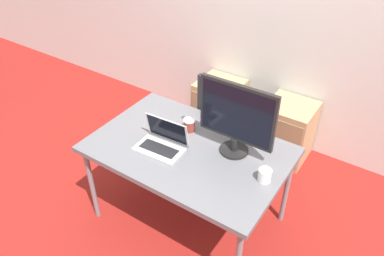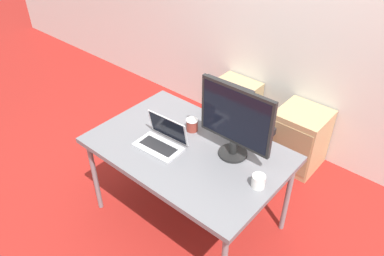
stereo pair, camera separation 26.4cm
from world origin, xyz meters
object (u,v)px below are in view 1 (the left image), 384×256
object	(u,v)px
office_chair	(229,137)
monitor	(237,118)
cabinet_left	(219,107)
coffee_cup_white	(265,175)
coffee_cup_brown	(189,125)
cabinet_right	(287,131)
laptop_center	(162,143)

from	to	relation	value
office_chair	monitor	size ratio (longest dim) A/B	1.91
office_chair	cabinet_left	size ratio (longest dim) A/B	1.79
coffee_cup_white	coffee_cup_brown	size ratio (longest dim) A/B	0.92
monitor	cabinet_right	bearing A→B (deg)	87.33
office_chair	laptop_center	size ratio (longest dim) A/B	2.98
cabinet_left	laptop_center	xyz separation A→B (m)	(0.28, -1.34, 0.51)
monitor	office_chair	bearing A→B (deg)	120.31
office_chair	coffee_cup_brown	world-z (taller)	office_chair
cabinet_left	monitor	bearing A→B (deg)	-55.79
office_chair	coffee_cup_brown	distance (m)	0.67
cabinet_left	coffee_cup_brown	bearing A→B (deg)	-72.89
cabinet_left	laptop_center	size ratio (longest dim) A/B	1.66
cabinet_right	coffee_cup_brown	world-z (taller)	coffee_cup_brown
cabinet_right	coffee_cup_white	world-z (taller)	coffee_cup_white
office_chair	cabinet_left	xyz separation A→B (m)	(-0.41, 0.52, -0.10)
cabinet_left	coffee_cup_brown	xyz separation A→B (m)	(0.32, -1.05, 0.51)
coffee_cup_white	cabinet_right	bearing A→B (deg)	101.93
coffee_cup_white	coffee_cup_brown	xyz separation A→B (m)	(-0.72, 0.19, 0.00)
cabinet_left	cabinet_right	bearing A→B (deg)	0.00
laptop_center	coffee_cup_white	size ratio (longest dim) A/B	3.95
cabinet_right	monitor	xyz separation A→B (m)	(-0.05, -1.08, 0.75)
cabinet_left	cabinet_right	world-z (taller)	same
laptop_center	coffee_cup_brown	distance (m)	0.29
cabinet_left	coffee_cup_white	xyz separation A→B (m)	(1.05, -1.24, 0.51)
office_chair	cabinet_right	size ratio (longest dim) A/B	1.79
cabinet_right	monitor	size ratio (longest dim) A/B	1.06
cabinet_left	laptop_center	world-z (taller)	laptop_center
office_chair	monitor	bearing A→B (deg)	-59.69
monitor	coffee_cup_white	xyz separation A→B (m)	(0.31, -0.16, -0.25)
cabinet_left	coffee_cup_white	size ratio (longest dim) A/B	6.56
monitor	coffee_cup_brown	xyz separation A→B (m)	(-0.41, 0.03, -0.24)
cabinet_left	monitor	size ratio (longest dim) A/B	1.06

